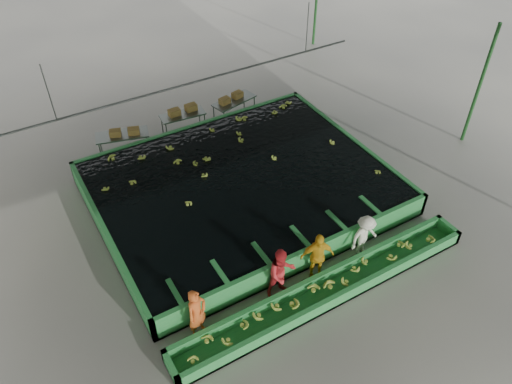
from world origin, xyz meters
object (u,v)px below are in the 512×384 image
sorting_trough (327,290)px  packing_table_right (234,109)px  flotation_tank (242,188)px  worker_a (197,313)px  box_stack_mid (183,113)px  worker_c (317,256)px  packing_table_mid (183,123)px  box_stack_right (231,100)px  packing_table_left (124,144)px  worker_b (282,273)px  box_stack_left (125,135)px  worker_d (364,236)px

sorting_trough → packing_table_right: bearing=76.8°
flotation_tank → worker_a: size_ratio=5.85×
box_stack_mid → worker_c: bearing=-89.2°
sorting_trough → packing_table_mid: 10.06m
packing_table_mid → box_stack_right: size_ratio=1.58×
worker_c → packing_table_left: bearing=128.6°
flotation_tank → worker_a: worker_a is taller
box_stack_mid → packing_table_left: bearing=-172.9°
worker_a → worker_c: bearing=-20.8°
box_stack_mid → box_stack_right: 2.18m
worker_b → packing_table_mid: worker_b is taller
box_stack_left → box_stack_mid: size_ratio=0.93×
box_stack_mid → box_stack_right: bearing=-5.7°
sorting_trough → packing_table_left: 10.19m
flotation_tank → packing_table_mid: bearing=90.5°
packing_table_right → box_stack_left: bearing=-178.0°
worker_b → packing_table_right: worker_b is taller
box_stack_left → box_stack_mid: box_stack_left is taller
packing_table_left → packing_table_right: packing_table_left is taller
box_stack_mid → flotation_tank: bearing=-90.2°
sorting_trough → packing_table_left: size_ratio=4.93×
worker_a → box_stack_left: size_ratio=1.49×
worker_b → packing_table_mid: size_ratio=0.95×
box_stack_left → packing_table_mid: bearing=7.4°
box_stack_right → packing_table_mid: bearing=176.8°
worker_c → packing_table_mid: worker_c is taller
worker_b → box_stack_right: (3.29, 9.13, 0.01)m
packing_table_left → box_stack_right: bearing=1.4°
box_stack_right → box_stack_left: bearing=-177.5°
flotation_tank → box_stack_mid: bearing=89.8°
flotation_tank → packing_table_left: 5.45m
box_stack_mid → box_stack_left: bearing=-170.8°
packing_table_mid → box_stack_left: size_ratio=1.62×
worker_a → worker_b: (2.68, 0.00, 0.03)m
worker_c → box_stack_right: (2.04, 9.13, 0.01)m
packing_table_right → box_stack_right: box_stack_right is taller
worker_a → box_stack_right: bearing=36.0°
box_stack_mid → worker_d: bearing=-78.1°
worker_b → box_stack_mid: (1.11, 9.35, -0.04)m
packing_table_left → packing_table_right: bearing=1.0°
flotation_tank → packing_table_left: (-2.73, 4.71, 0.01)m
box_stack_left → box_stack_right: bearing=2.5°
flotation_tank → worker_a: 5.73m
worker_a → box_stack_mid: (3.79, 9.35, -0.01)m
packing_table_right → box_stack_right: bearing=161.6°
worker_c → worker_a: bearing=-159.2°
sorting_trough → packing_table_right: size_ratio=5.11×
worker_b → box_stack_right: worker_b is taller
sorting_trough → worker_c: 1.03m
box_stack_mid → box_stack_right: box_stack_right is taller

